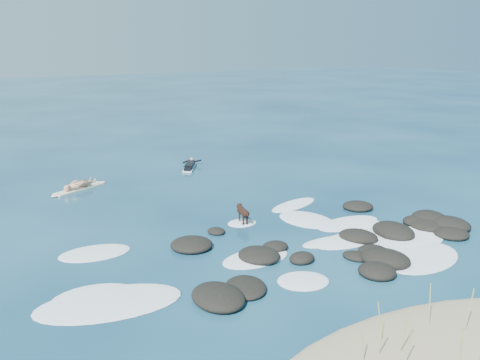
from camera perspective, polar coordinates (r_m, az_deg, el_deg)
ground at (r=18.32m, az=1.24°, el=-6.28°), size 160.00×160.00×0.00m
dune_grass at (r=12.52m, az=19.99°, el=-14.75°), size 3.89×1.77×1.21m
reef_rocks at (r=18.16m, az=12.48°, el=-6.48°), size 11.21×6.36×0.55m
breaking_foam at (r=17.42m, az=5.51°, el=-7.49°), size 13.86×8.56×0.12m
standing_surfer_rig at (r=24.87m, az=-16.87°, el=0.49°), size 2.80×1.63×1.71m
paddling_surfer_rig at (r=28.00m, az=-5.37°, el=1.55°), size 1.62×2.15×0.40m
dog at (r=19.58m, az=0.29°, el=-3.39°), size 0.38×1.11×0.71m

